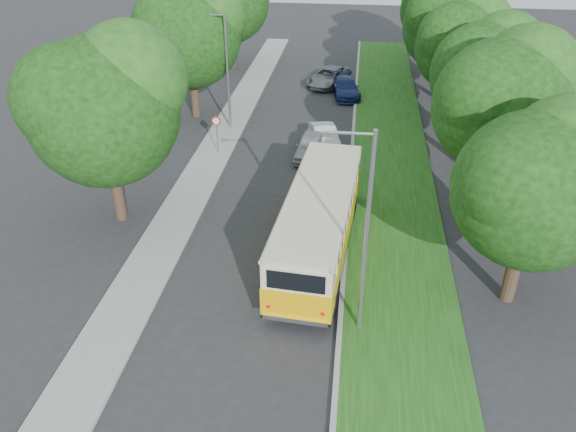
# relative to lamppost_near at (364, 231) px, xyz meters

# --- Properties ---
(ground) EXTENTS (120.00, 120.00, 0.00)m
(ground) POSITION_rel_lamppost_near_xyz_m (-4.21, 2.50, -4.37)
(ground) COLOR #29292B
(ground) RESTS_ON ground
(curb) EXTENTS (0.20, 70.00, 0.15)m
(curb) POSITION_rel_lamppost_near_xyz_m (-0.61, 7.50, -4.29)
(curb) COLOR gray
(curb) RESTS_ON ground
(grass_verge) EXTENTS (4.50, 70.00, 0.13)m
(grass_verge) POSITION_rel_lamppost_near_xyz_m (1.74, 7.50, -4.30)
(grass_verge) COLOR #1B4612
(grass_verge) RESTS_ON ground
(sidewalk) EXTENTS (2.20, 70.00, 0.12)m
(sidewalk) POSITION_rel_lamppost_near_xyz_m (-9.01, 7.50, -4.31)
(sidewalk) COLOR gray
(sidewalk) RESTS_ON ground
(treeline) EXTENTS (24.27, 41.91, 9.46)m
(treeline) POSITION_rel_lamppost_near_xyz_m (-1.06, 20.49, 1.56)
(treeline) COLOR #332319
(treeline) RESTS_ON ground
(lamppost_near) EXTENTS (1.71, 0.16, 8.00)m
(lamppost_near) POSITION_rel_lamppost_near_xyz_m (0.00, 0.00, 0.00)
(lamppost_near) COLOR gray
(lamppost_near) RESTS_ON ground
(lamppost_far) EXTENTS (1.71, 0.16, 7.50)m
(lamppost_far) POSITION_rel_lamppost_near_xyz_m (-8.91, 18.50, -0.25)
(lamppost_far) COLOR gray
(lamppost_far) RESTS_ON ground
(warning_sign) EXTENTS (0.56, 0.10, 2.50)m
(warning_sign) POSITION_rel_lamppost_near_xyz_m (-8.71, 14.48, -2.66)
(warning_sign) COLOR gray
(warning_sign) RESTS_ON ground
(vintage_bus) EXTENTS (3.56, 10.83, 3.16)m
(vintage_bus) POSITION_rel_lamppost_near_xyz_m (-1.83, 4.69, -2.79)
(vintage_bus) COLOR #FFBB08
(vintage_bus) RESTS_ON ground
(car_silver) EXTENTS (1.90, 4.16, 1.38)m
(car_silver) POSITION_rel_lamppost_near_xyz_m (-3.09, 14.90, -3.68)
(car_silver) COLOR #9D9EA2
(car_silver) RESTS_ON ground
(car_white) EXTENTS (2.44, 4.19, 1.30)m
(car_white) POSITION_rel_lamppost_near_xyz_m (-2.34, 16.32, -3.72)
(car_white) COLOR silver
(car_white) RESTS_ON ground
(car_blue) EXTENTS (2.66, 4.86, 1.33)m
(car_blue) POSITION_rel_lamppost_near_xyz_m (-1.43, 26.06, -3.70)
(car_blue) COLOR navy
(car_blue) RESTS_ON ground
(car_grey) EXTENTS (3.81, 5.37, 1.36)m
(car_grey) POSITION_rel_lamppost_near_xyz_m (-2.90, 28.57, -3.69)
(car_grey) COLOR slate
(car_grey) RESTS_ON ground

